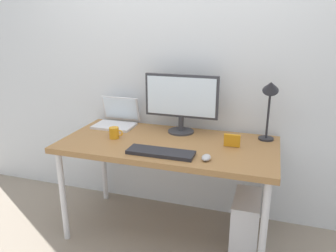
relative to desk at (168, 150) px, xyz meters
The scene contains 11 objects.
ground_plane 0.69m from the desk, ahead, with size 6.00×6.00×0.00m, color gray.
back_wall 0.75m from the desk, 90.00° to the left, with size 4.40×0.04×2.60m, color silver.
desk is the anchor object (origin of this frame).
monitor 0.40m from the desk, 83.05° to the left, with size 0.56×0.20×0.45m.
laptop 0.59m from the desk, 154.01° to the left, with size 0.32×0.28×0.23m.
desk_lamp 0.81m from the desk, 19.69° to the left, with size 0.11×0.16×0.46m.
keyboard 0.24m from the desk, 84.12° to the right, with size 0.44×0.14×0.02m, color #232328.
mouse 0.41m from the desk, 35.73° to the right, with size 0.06×0.09×0.03m, color #B2B2B7.
coffee_mug 0.41m from the desk, behind, with size 0.11×0.07×0.08m.
photo_frame 0.46m from the desk, ahead, with size 0.11×0.02×0.09m, color orange.
computer_tower 0.75m from the desk, ahead, with size 0.18×0.36×0.42m, color silver.
Camera 1 is at (0.67, -2.10, 1.57)m, focal length 35.26 mm.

